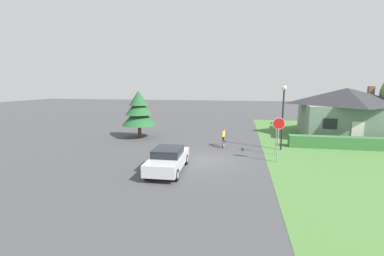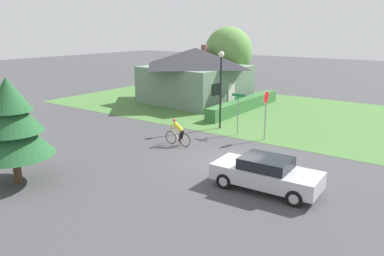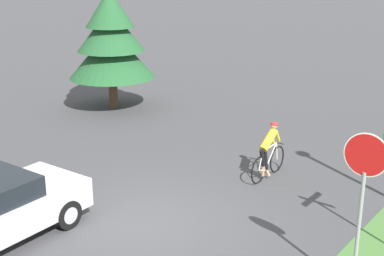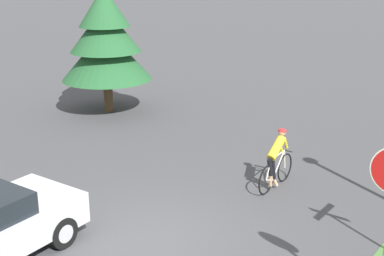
# 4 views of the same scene
# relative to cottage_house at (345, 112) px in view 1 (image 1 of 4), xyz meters

# --- Properties ---
(ground_plane) EXTENTS (140.00, 140.00, 0.00)m
(ground_plane) POSITION_rel_cottage_house_xyz_m (-12.16, -10.75, -2.47)
(ground_plane) COLOR #424244
(grass_verge_right) EXTENTS (16.00, 36.00, 0.01)m
(grass_verge_right) POSITION_rel_cottage_house_xyz_m (-0.22, -6.75, -2.47)
(grass_verge_right) COLOR #477538
(grass_verge_right) RESTS_ON ground
(cottage_house) EXTENTS (8.83, 8.93, 4.94)m
(cottage_house) POSITION_rel_cottage_house_xyz_m (0.00, 0.00, 0.00)
(cottage_house) COLOR slate
(cottage_house) RESTS_ON ground
(hedge_row) EXTENTS (10.34, 0.90, 0.97)m
(hedge_row) POSITION_rel_cottage_house_xyz_m (-0.86, -5.45, -1.99)
(hedge_row) COLOR #387038
(hedge_row) RESTS_ON ground
(sedan_left_lane) EXTENTS (1.96, 4.42, 1.40)m
(sedan_left_lane) POSITION_rel_cottage_house_xyz_m (-14.09, -13.41, -1.76)
(sedan_left_lane) COLOR #BCBCC1
(sedan_left_lane) RESTS_ON ground
(cyclist) EXTENTS (0.44, 1.74, 1.51)m
(cyclist) POSITION_rel_cottage_house_xyz_m (-11.34, -6.75, -1.76)
(cyclist) COLOR black
(cyclist) RESTS_ON ground
(stop_sign) EXTENTS (0.76, 0.07, 2.96)m
(stop_sign) POSITION_rel_cottage_house_xyz_m (-7.54, -10.30, -0.36)
(stop_sign) COLOR gray
(stop_sign) RESTS_ON ground
(street_lamp) EXTENTS (0.37, 0.37, 5.10)m
(street_lamp) POSITION_rel_cottage_house_xyz_m (-6.81, -6.76, 1.02)
(street_lamp) COLOR black
(street_lamp) RESTS_ON ground
(street_name_sign) EXTENTS (0.90, 0.90, 2.56)m
(street_name_sign) POSITION_rel_cottage_house_xyz_m (-7.43, -8.42, -0.69)
(street_name_sign) COLOR gray
(street_name_sign) RESTS_ON ground
(conifer_tall_near) EXTENTS (3.27, 3.27, 4.55)m
(conifer_tall_near) POSITION_rel_cottage_house_xyz_m (-19.59, -4.44, 0.18)
(conifer_tall_near) COLOR #4C3823
(conifer_tall_near) RESTS_ON ground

